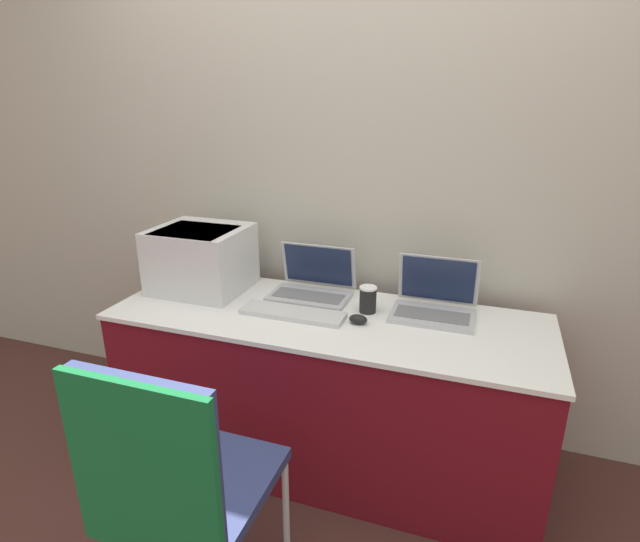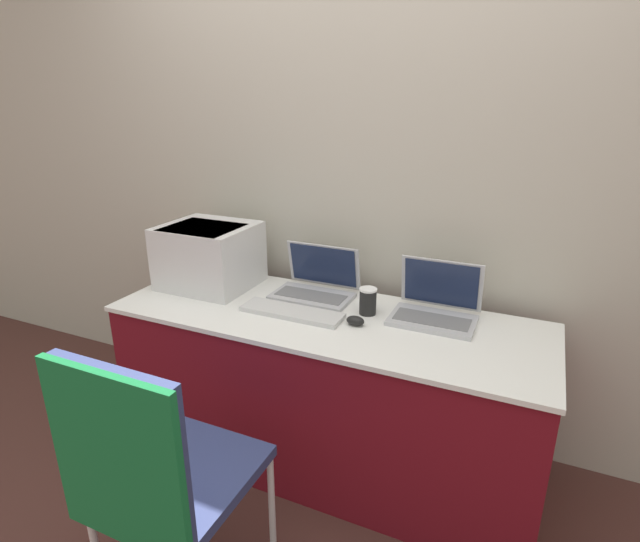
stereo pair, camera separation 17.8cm
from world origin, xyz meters
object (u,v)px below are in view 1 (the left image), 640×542
object	(u,v)px
external_keyboard	(293,313)
mouse	(358,319)
laptop_right	(434,302)
laptop_left	(313,285)
printer	(201,257)
coffee_cup	(368,299)
chair	(172,479)

from	to	relation	value
external_keyboard	mouse	bearing A→B (deg)	2.61
laptop_right	external_keyboard	size ratio (longest dim) A/B	0.77
laptop_left	mouse	distance (m)	0.36
printer	coffee_cup	distance (m)	0.81
mouse	external_keyboard	bearing A→B (deg)	-177.39
printer	laptop_left	xyz separation A→B (m)	(0.52, 0.09, -0.11)
coffee_cup	chair	distance (m)	1.04
external_keyboard	mouse	world-z (taller)	mouse
external_keyboard	mouse	distance (m)	0.28
printer	chair	distance (m)	1.14
external_keyboard	mouse	xyz separation A→B (m)	(0.28, 0.01, 0.01)
printer	chair	bearing A→B (deg)	-63.52
laptop_left	laptop_right	distance (m)	0.55
printer	chair	size ratio (longest dim) A/B	0.43
laptop_right	chair	distance (m)	1.21
laptop_left	external_keyboard	size ratio (longest dim) A/B	0.81
mouse	chair	size ratio (longest dim) A/B	0.08
laptop_right	external_keyboard	xyz separation A→B (m)	(-0.55, -0.21, -0.04)
printer	laptop_right	world-z (taller)	printer
printer	external_keyboard	xyz separation A→B (m)	(0.52, -0.14, -0.15)
external_keyboard	laptop_right	bearing A→B (deg)	20.84
chair	mouse	bearing A→B (deg)	70.22
coffee_cup	mouse	distance (m)	0.13
chair	coffee_cup	bearing A→B (deg)	72.21
mouse	chair	distance (m)	0.92
laptop_left	coffee_cup	xyz separation A→B (m)	(0.28, -0.10, 0.01)
laptop_left	mouse	bearing A→B (deg)	-39.14
laptop_right	chair	xyz separation A→B (m)	(-0.58, -1.05, -0.19)
laptop_right	chair	size ratio (longest dim) A/B	0.35
laptop_left	laptop_right	xyz separation A→B (m)	(0.55, -0.03, 0.00)
mouse	printer	bearing A→B (deg)	170.56
laptop_left	chair	xyz separation A→B (m)	(-0.03, -1.07, -0.19)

